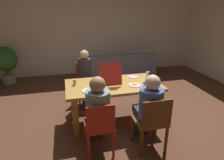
# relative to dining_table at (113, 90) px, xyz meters

# --- Properties ---
(ground_plane) EXTENTS (20.00, 20.00, 0.00)m
(ground_plane) POSITION_rel_dining_table_xyz_m (0.00, 0.00, -0.63)
(ground_plane) COLOR brown
(back_wall) EXTENTS (7.24, 0.12, 2.73)m
(back_wall) POSITION_rel_dining_table_xyz_m (0.00, 3.16, 0.73)
(back_wall) COLOR beige
(back_wall) RESTS_ON ground
(dining_table) EXTENTS (1.70, 0.90, 0.76)m
(dining_table) POSITION_rel_dining_table_xyz_m (0.00, 0.00, 0.00)
(dining_table) COLOR #B28339
(dining_table) RESTS_ON ground
(chair_0) EXTENTS (0.46, 0.45, 0.89)m
(chair_0) POSITION_rel_dining_table_xyz_m (0.35, -0.93, -0.15)
(chair_0) COLOR #5A3418
(chair_0) RESTS_ON ground
(person_0) EXTENTS (0.35, 0.56, 1.18)m
(person_0) POSITION_rel_dining_table_xyz_m (0.35, -0.79, 0.06)
(person_0) COLOR #323340
(person_0) RESTS_ON ground
(chair_1) EXTENTS (0.39, 0.44, 0.91)m
(chair_1) POSITION_rel_dining_table_xyz_m (-0.42, 0.93, -0.14)
(chair_1) COLOR red
(chair_1) RESTS_ON ground
(person_1) EXTENTS (0.29, 0.48, 1.22)m
(person_1) POSITION_rel_dining_table_xyz_m (-0.42, 0.79, 0.07)
(person_1) COLOR #2F3845
(person_1) RESTS_ON ground
(chair_2) EXTENTS (0.40, 0.42, 0.87)m
(chair_2) POSITION_rel_dining_table_xyz_m (-0.42, -0.88, -0.14)
(chair_2) COLOR #AA2B1A
(chair_2) RESTS_ON ground
(person_2) EXTENTS (0.34, 0.55, 1.20)m
(person_2) POSITION_rel_dining_table_xyz_m (-0.42, -0.73, 0.07)
(person_2) COLOR #423439
(person_2) RESTS_ON ground
(pizza_box_0) EXTENTS (0.40, 0.48, 0.42)m
(pizza_box_0) POSITION_rel_dining_table_xyz_m (-0.08, 0.09, 0.18)
(pizza_box_0) COLOR red
(pizza_box_0) RESTS_ON dining_table
(plate_0) EXTENTS (0.20, 0.20, 0.01)m
(plate_0) POSITION_rel_dining_table_xyz_m (0.47, 0.26, 0.13)
(plate_0) COLOR white
(plate_0) RESTS_ON dining_table
(plate_1) EXTENTS (0.25, 0.25, 0.01)m
(plate_1) POSITION_rel_dining_table_xyz_m (-0.46, -0.21, 0.13)
(plate_1) COLOR white
(plate_1) RESTS_ON dining_table
(plate_2) EXTENTS (0.22, 0.22, 0.03)m
(plate_2) POSITION_rel_dining_table_xyz_m (0.34, -0.16, 0.13)
(plate_2) COLOR white
(plate_2) RESTS_ON dining_table
(drinking_glass_0) EXTENTS (0.07, 0.07, 0.12)m
(drinking_glass_0) POSITION_rel_dining_table_xyz_m (0.73, -0.04, 0.18)
(drinking_glass_0) COLOR #B94A26
(drinking_glass_0) RESTS_ON dining_table
(drinking_glass_1) EXTENTS (0.08, 0.08, 0.14)m
(drinking_glass_1) POSITION_rel_dining_table_xyz_m (0.47, -0.34, 0.19)
(drinking_glass_1) COLOR silver
(drinking_glass_1) RESTS_ON dining_table
(drinking_glass_2) EXTENTS (0.06, 0.06, 0.13)m
(drinking_glass_2) POSITION_rel_dining_table_xyz_m (0.72, 0.14, 0.19)
(drinking_glass_2) COLOR silver
(drinking_glass_2) RESTS_ON dining_table
(drinking_glass_3) EXTENTS (0.06, 0.06, 0.11)m
(drinking_glass_3) POSITION_rel_dining_table_xyz_m (-0.68, 0.12, 0.18)
(drinking_glass_3) COLOR #DFC968
(drinking_glass_3) RESTS_ON dining_table
(couch) EXTENTS (2.05, 0.86, 0.76)m
(couch) POSITION_rel_dining_table_xyz_m (0.89, 2.51, -0.37)
(couch) COLOR slate
(couch) RESTS_ON ground
(potted_plant) EXTENTS (0.63, 0.63, 1.07)m
(potted_plant) POSITION_rel_dining_table_xyz_m (-2.43, 2.63, 0.02)
(potted_plant) COLOR gray
(potted_plant) RESTS_ON ground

